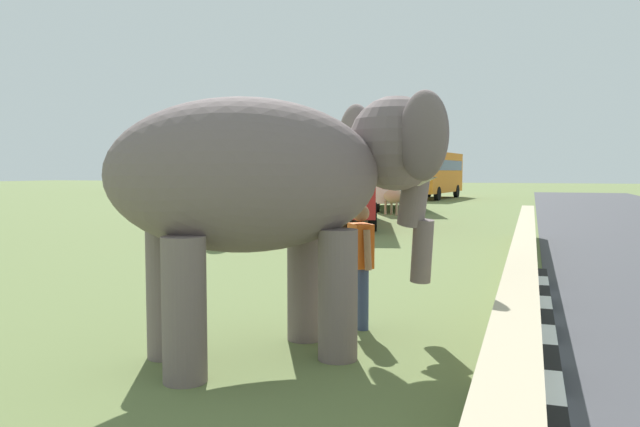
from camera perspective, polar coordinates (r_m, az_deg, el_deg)
barrier_parapet at (r=6.70m, az=18.09°, el=-9.97°), size 28.00×0.36×1.00m
elephant at (r=6.88m, az=-3.64°, el=3.11°), size 3.82×3.85×3.01m
person_handler at (r=8.12m, az=3.81°, el=-4.29°), size 0.61×0.47×1.66m
bus_red at (r=23.94m, az=2.17°, el=3.93°), size 8.46×4.43×3.50m
bus_white at (r=34.27m, az=7.03°, el=3.92°), size 8.73×4.78×3.50m
bus_orange at (r=47.36m, az=10.50°, el=3.89°), size 9.49×3.50×3.50m
cow_near at (r=17.26m, az=-9.34°, el=-0.14°), size 1.92×1.07×1.23m
cow_mid at (r=29.44m, az=7.01°, el=1.56°), size 1.55×1.71×1.23m
cow_far at (r=25.63m, az=0.34°, el=1.24°), size 0.93×1.93×1.23m
hill_east at (r=66.97m, az=-8.10°, el=2.14°), size 27.01×21.60×15.51m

